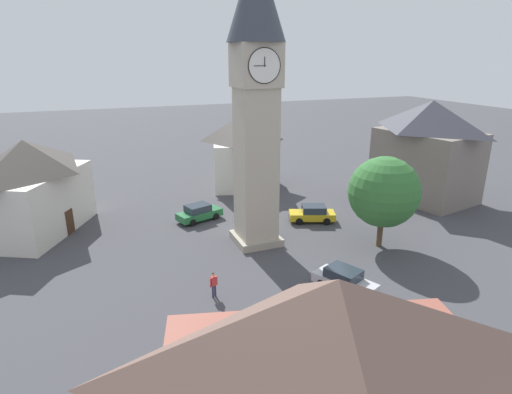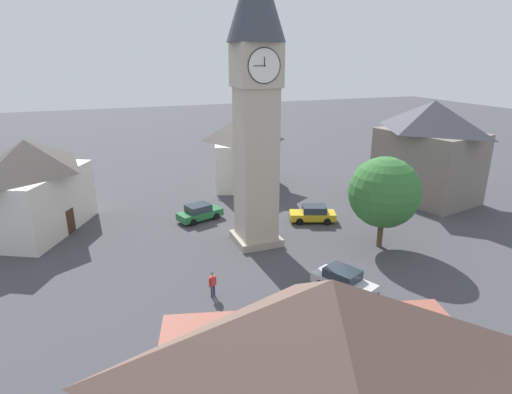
% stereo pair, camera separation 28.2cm
% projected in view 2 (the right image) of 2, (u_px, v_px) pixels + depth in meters
% --- Properties ---
extents(ground_plane, '(200.00, 200.00, 0.00)m').
position_uv_depth(ground_plane, '(256.00, 242.00, 34.80)').
color(ground_plane, '#424247').
extents(clock_tower, '(4.22, 4.22, 21.97)m').
position_uv_depth(clock_tower, '(256.00, 79.00, 30.73)').
color(clock_tower, '#A59C89').
rests_on(clock_tower, ground).
extents(car_blue_kerb, '(3.23, 4.46, 1.53)m').
position_uv_depth(car_blue_kerb, '(344.00, 281.00, 27.27)').
color(car_blue_kerb, silver).
rests_on(car_blue_kerb, ground).
extents(car_silver_kerb, '(4.46, 3.06, 1.53)m').
position_uv_depth(car_silver_kerb, '(313.00, 214.00, 38.75)').
color(car_silver_kerb, gold).
rests_on(car_silver_kerb, ground).
extents(car_red_corner, '(4.45, 2.89, 1.53)m').
position_uv_depth(car_red_corner, '(200.00, 212.00, 39.10)').
color(car_red_corner, '#236B38').
rests_on(car_red_corner, ground).
extents(pedestrian, '(0.53, 0.33, 1.69)m').
position_uv_depth(pedestrian, '(213.00, 282.00, 26.58)').
color(pedestrian, '#2D3351').
rests_on(pedestrian, ground).
extents(tree, '(5.48, 5.48, 7.26)m').
position_uv_depth(tree, '(384.00, 192.00, 32.57)').
color(tree, brown).
rests_on(tree, ground).
extents(building_shop_left, '(8.78, 9.67, 8.17)m').
position_uv_depth(building_shop_left, '(244.00, 150.00, 48.79)').
color(building_shop_left, silver).
rests_on(building_shop_left, ground).
extents(building_terrace_right, '(10.38, 11.96, 8.00)m').
position_uv_depth(building_terrace_right, '(31.00, 186.00, 35.64)').
color(building_terrace_right, silver).
rests_on(building_terrace_right, ground).
extents(building_corner_back, '(8.90, 11.05, 10.22)m').
position_uv_depth(building_corner_back, '(429.00, 150.00, 43.76)').
color(building_corner_back, slate).
rests_on(building_corner_back, ground).
extents(lamp_post, '(0.36, 0.36, 4.57)m').
position_uv_depth(lamp_post, '(244.00, 184.00, 39.55)').
color(lamp_post, black).
rests_on(lamp_post, ground).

